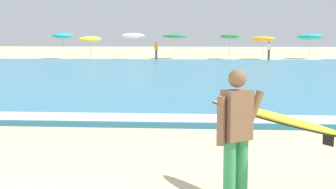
% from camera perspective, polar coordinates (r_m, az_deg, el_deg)
% --- Properties ---
extents(sea, '(120.00, 28.00, 0.14)m').
position_cam_1_polar(sea, '(24.65, -0.74, 2.49)').
color(sea, teal).
rests_on(sea, ground).
extents(surf_foam, '(120.00, 1.10, 0.01)m').
position_cam_1_polar(surf_foam, '(11.44, -6.45, -2.75)').
color(surf_foam, white).
rests_on(surf_foam, sea).
extents(surfer_with_board, '(1.61, 2.19, 1.73)m').
position_cam_1_polar(surfer_with_board, '(5.80, 10.21, -3.77)').
color(surfer_with_board, '#338E56').
rests_on(surfer_with_board, ground).
extents(beach_umbrella_0, '(1.84, 1.85, 2.34)m').
position_cam_1_polar(beach_umbrella_0, '(43.29, -12.73, 7.00)').
color(beach_umbrella_0, beige).
rests_on(beach_umbrella_0, ground).
extents(beach_umbrella_1, '(2.03, 2.06, 2.07)m').
position_cam_1_polar(beach_umbrella_1, '(41.50, -9.49, 6.70)').
color(beach_umbrella_1, beige).
rests_on(beach_umbrella_1, ground).
extents(beach_umbrella_2, '(2.02, 2.04, 2.33)m').
position_cam_1_polar(beach_umbrella_2, '(41.13, -4.29, 7.18)').
color(beach_umbrella_2, beige).
rests_on(beach_umbrella_2, ground).
extents(beach_umbrella_3, '(2.26, 2.27, 2.23)m').
position_cam_1_polar(beach_umbrella_3, '(42.48, 0.85, 7.10)').
color(beach_umbrella_3, beige).
rests_on(beach_umbrella_3, ground).
extents(beach_umbrella_4, '(1.75, 1.78, 2.24)m').
position_cam_1_polar(beach_umbrella_4, '(41.79, 7.53, 7.02)').
color(beach_umbrella_4, beige).
rests_on(beach_umbrella_4, ground).
extents(beach_umbrella_5, '(2.08, 2.10, 2.03)m').
position_cam_1_polar(beach_umbrella_5, '(42.04, 11.53, 6.65)').
color(beach_umbrella_5, beige).
rests_on(beach_umbrella_5, ground).
extents(beach_umbrella_6, '(2.23, 2.26, 2.28)m').
position_cam_1_polar(beach_umbrella_6, '(43.69, 16.90, 6.73)').
color(beach_umbrella_6, beige).
rests_on(beach_umbrella_6, ground).
extents(beachgoer_near_row_left, '(0.32, 0.20, 1.58)m').
position_cam_1_polar(beachgoer_near_row_left, '(41.29, 12.20, 5.34)').
color(beachgoer_near_row_left, '#383842').
rests_on(beachgoer_near_row_left, ground).
extents(beachgoer_near_row_mid, '(0.32, 0.20, 1.58)m').
position_cam_1_polar(beachgoer_near_row_mid, '(40.53, -1.44, 5.46)').
color(beachgoer_near_row_mid, '#383842').
rests_on(beachgoer_near_row_mid, ground).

